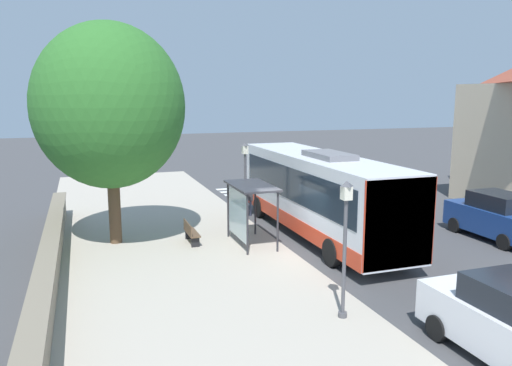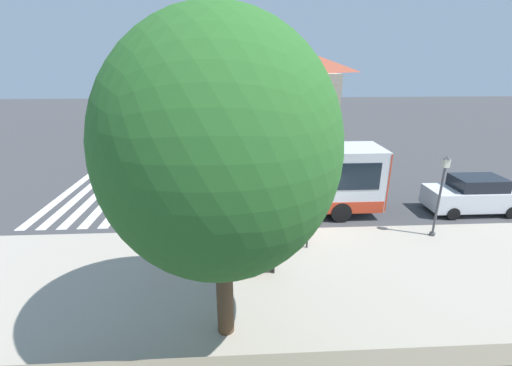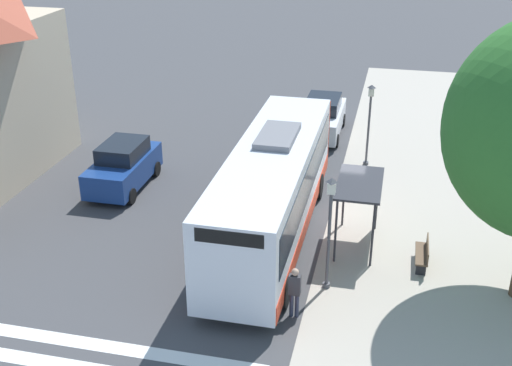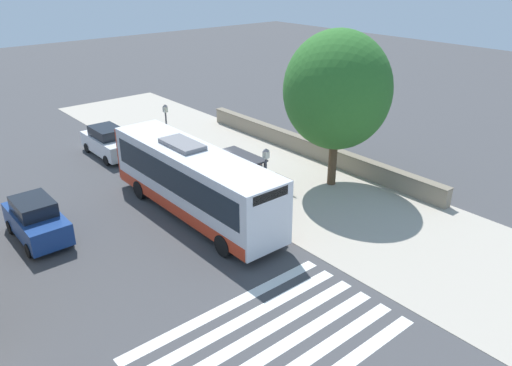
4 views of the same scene
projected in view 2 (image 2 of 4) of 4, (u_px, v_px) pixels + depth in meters
The scene contains 13 objects.
ground_plane at pixel (314, 228), 16.13m from camera, with size 120.00×120.00×0.00m, color #424244.
sidewalk_plaza at pixel (342, 288), 11.90m from camera, with size 9.00×44.00×0.02m.
crosswalk_stripes at pixel (106, 194), 20.24m from camera, with size 9.00×5.25×0.01m.
background_building at pixel (264, 92), 30.10m from camera, with size 8.55×12.19×9.41m.
bus at pixel (267, 178), 17.10m from camera, with size 2.66×11.39×3.67m.
bus_shelter at pixel (276, 201), 14.14m from camera, with size 1.50×2.88×2.42m.
pedestrian at pixel (174, 211), 15.71m from camera, with size 0.34×0.22×1.64m.
bench at pixel (258, 262), 12.60m from camera, with size 0.40×1.49×0.88m.
street_lamp_near at pixel (441, 190), 14.70m from camera, with size 0.28×0.28×3.73m.
street_lamp_far at pixel (208, 189), 14.66m from camera, with size 0.28×0.28×3.80m.
shade_tree at pixel (219, 149), 8.19m from camera, with size 5.81×5.81×8.67m.
parked_car_behind_bus at pixel (474, 195), 17.62m from camera, with size 2.01×4.64×1.90m.
parked_car_far_lane at pixel (297, 159), 23.98m from camera, with size 1.95×4.19×1.94m.
Camera 2 is at (-14.28, 3.53, 7.47)m, focal length 24.00 mm.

